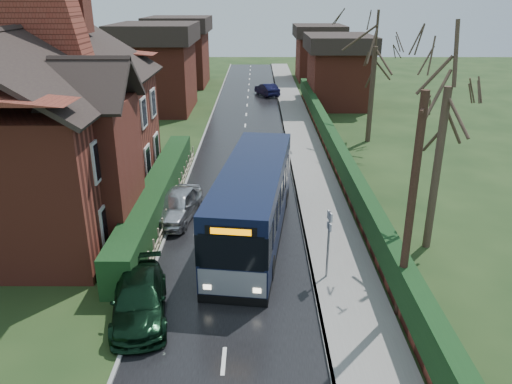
{
  "coord_description": "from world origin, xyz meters",
  "views": [
    {
      "loc": [
        0.97,
        -17.64,
        9.93
      ],
      "look_at": [
        0.92,
        2.84,
        1.8
      ],
      "focal_mm": 35.0,
      "sensor_mm": 36.0,
      "label": 1
    }
  ],
  "objects_px": {
    "car_silver": "(177,205)",
    "telegraph_pole": "(411,210)",
    "bus": "(253,202)",
    "car_green": "(139,299)",
    "bus_stop_sign": "(329,235)",
    "brick_house": "(46,124)"
  },
  "relations": [
    {
      "from": "car_silver",
      "to": "bus_stop_sign",
      "type": "bearing_deg",
      "value": -31.11
    },
    {
      "from": "telegraph_pole",
      "to": "bus",
      "type": "bearing_deg",
      "value": 154.77
    },
    {
      "from": "bus",
      "to": "bus_stop_sign",
      "type": "height_order",
      "value": "bus"
    },
    {
      "from": "car_silver",
      "to": "telegraph_pole",
      "type": "bearing_deg",
      "value": -32.38
    },
    {
      "from": "brick_house",
      "to": "car_green",
      "type": "distance_m",
      "value": 10.99
    },
    {
      "from": "bus",
      "to": "car_green",
      "type": "bearing_deg",
      "value": -115.13
    },
    {
      "from": "car_silver",
      "to": "bus_stop_sign",
      "type": "distance_m",
      "value": 8.43
    },
    {
      "from": "brick_house",
      "to": "bus_stop_sign",
      "type": "bearing_deg",
      "value": -27.0
    },
    {
      "from": "bus",
      "to": "telegraph_pole",
      "type": "xyz_separation_m",
      "value": [
        4.89,
        -5.71,
        2.15
      ]
    },
    {
      "from": "brick_house",
      "to": "telegraph_pole",
      "type": "distance_m",
      "value": 16.7
    },
    {
      "from": "bus_stop_sign",
      "to": "car_green",
      "type": "bearing_deg",
      "value": -172.61
    },
    {
      "from": "car_silver",
      "to": "bus_stop_sign",
      "type": "height_order",
      "value": "bus_stop_sign"
    },
    {
      "from": "bus",
      "to": "car_silver",
      "type": "xyz_separation_m",
      "value": [
        -3.59,
        1.85,
        -0.91
      ]
    },
    {
      "from": "bus",
      "to": "telegraph_pole",
      "type": "bearing_deg",
      "value": -42.18
    },
    {
      "from": "brick_house",
      "to": "car_silver",
      "type": "height_order",
      "value": "brick_house"
    },
    {
      "from": "bus",
      "to": "bus_stop_sign",
      "type": "xyz_separation_m",
      "value": [
        2.76,
        -3.57,
        0.22
      ]
    },
    {
      "from": "brick_house",
      "to": "bus",
      "type": "xyz_separation_m",
      "value": [
        9.53,
        -2.69,
        -2.75
      ]
    },
    {
      "from": "car_green",
      "to": "telegraph_pole",
      "type": "distance_m",
      "value": 9.14
    },
    {
      "from": "brick_house",
      "to": "bus_stop_sign",
      "type": "height_order",
      "value": "brick_house"
    },
    {
      "from": "bus",
      "to": "car_silver",
      "type": "height_order",
      "value": "bus"
    },
    {
      "from": "car_silver",
      "to": "car_green",
      "type": "bearing_deg",
      "value": -81.43
    },
    {
      "from": "car_silver",
      "to": "telegraph_pole",
      "type": "distance_m",
      "value": 11.77
    }
  ]
}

